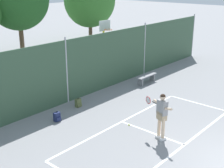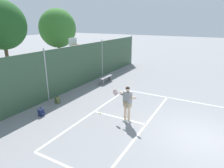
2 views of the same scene
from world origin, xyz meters
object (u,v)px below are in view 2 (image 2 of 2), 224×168
basketball_hoop (73,53)px  courtside_bench (106,78)px  tennis_player (127,101)px  backpack_olive (57,100)px  backpack_navy (41,112)px  tennis_ball (100,113)px

basketball_hoop → courtside_bench: bearing=-70.1°
tennis_player → courtside_bench: 6.77m
backpack_olive → backpack_navy: bearing=-164.4°
tennis_ball → backpack_navy: bearing=123.1°
basketball_hoop → tennis_player: 8.12m
tennis_ball → courtside_bench: (5.07, 2.68, 0.33)m
basketball_hoop → tennis_player: basketball_hoop is taller
tennis_player → backpack_olive: 4.80m
tennis_ball → courtside_bench: bearing=27.8°
courtside_bench → tennis_player: bearing=-140.3°
tennis_player → basketball_hoop: bearing=57.9°
tennis_player → courtside_bench: tennis_player is taller
basketball_hoop → backpack_olive: basketball_hoop is taller
backpack_navy → courtside_bench: bearing=0.5°
tennis_player → backpack_olive: size_ratio=4.01×
basketball_hoop → tennis_player: size_ratio=1.91×
tennis_player → backpack_navy: bearing=110.8°
backpack_navy → courtside_bench: courtside_bench is taller
tennis_player → tennis_ball: 1.95m
backpack_navy → backpack_olive: 1.76m
courtside_bench → basketball_hoop: bearing=109.9°
basketball_hoop → tennis_ball: bearing=-128.8°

